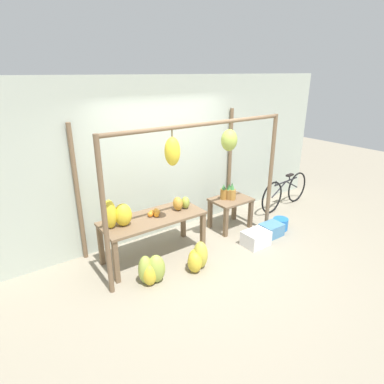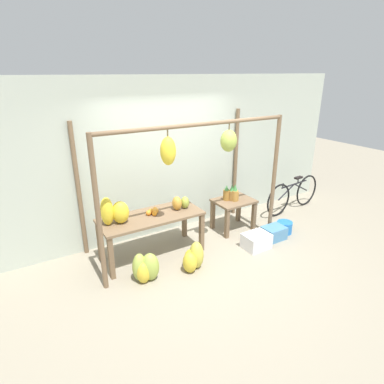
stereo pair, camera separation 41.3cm
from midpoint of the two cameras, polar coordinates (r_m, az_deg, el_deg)
ground_plane at (r=5.19m, az=5.22°, el=-12.70°), size 20.00×20.00×0.00m
shop_wall_back at (r=5.74m, az=-2.83°, el=6.05°), size 8.00×0.08×2.80m
stall_awning at (r=4.94m, az=2.41°, el=5.25°), size 3.16×1.23×2.18m
display_table_main at (r=5.13m, az=-4.97°, el=-5.26°), size 1.64×0.68×0.71m
display_table_side at (r=6.11m, az=9.33°, el=-2.65°), size 0.73×0.55×0.60m
banana_pile_on_table at (r=4.82m, az=-11.26°, el=-3.52°), size 0.47×0.32×0.44m
orange_pile at (r=5.12m, az=-4.63°, el=-3.48°), size 0.23×0.20×0.09m
pineapple_cluster at (r=5.99m, az=9.22°, el=-0.35°), size 0.26×0.23×0.32m
banana_pile_ground_left at (r=4.73m, az=-5.78°, el=-13.39°), size 0.45×0.36×0.44m
banana_pile_ground_right at (r=4.96m, az=2.65°, el=-11.72°), size 0.42×0.35×0.44m
fruit_crate_white at (r=5.68m, az=13.44°, el=-8.51°), size 0.44×0.34×0.26m
blue_bucket at (r=6.33m, az=17.91°, el=-6.02°), size 0.29×0.29×0.22m
parked_bicycle at (r=7.29m, az=19.11°, el=-0.41°), size 1.67×0.21×0.74m
papaya_pile at (r=5.26m, az=0.16°, el=-1.97°), size 0.32×0.20×0.23m
fruit_crate_purple at (r=6.05m, az=16.26°, el=-7.04°), size 0.40×0.31×0.23m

